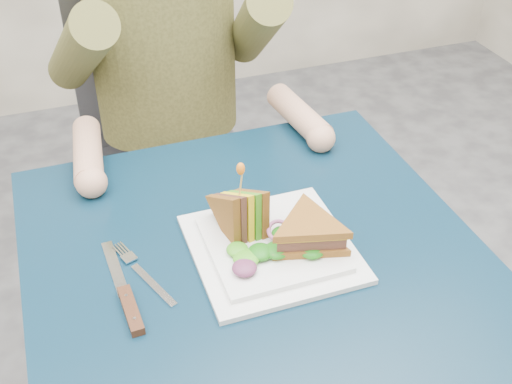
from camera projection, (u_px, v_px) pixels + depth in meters
name	position (u px, v px, depth m)	size (l,w,h in m)	color
table	(255.00, 286.00, 1.12)	(0.75, 0.75, 0.73)	black
chair	(165.00, 131.00, 1.74)	(0.42, 0.40, 0.93)	#47474C
diner	(162.00, 13.00, 1.44)	(0.54, 0.59, 0.74)	#4C4922
plate	(272.00, 247.00, 1.07)	(0.26, 0.26, 0.02)	white
sandwich_flat	(309.00, 232.00, 1.04)	(0.18, 0.18, 0.05)	brown
sandwich_upright	(241.00, 214.00, 1.06)	(0.09, 0.14, 0.14)	brown
fork	(145.00, 275.00, 1.02)	(0.07, 0.17, 0.01)	silver
knife	(128.00, 302.00, 0.97)	(0.03, 0.22, 0.02)	silver
toothpick	(241.00, 183.00, 1.03)	(0.00, 0.00, 0.06)	tan
toothpick_frill	(241.00, 169.00, 1.01)	(0.01, 0.01, 0.02)	orange
lettuce_spill	(273.00, 233.00, 1.06)	(0.15, 0.13, 0.02)	#337A14
onion_ring	(279.00, 231.00, 1.06)	(0.04, 0.04, 0.01)	#9E4C7A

